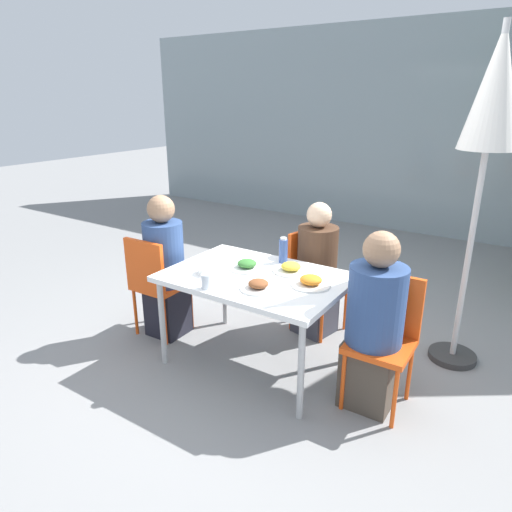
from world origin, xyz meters
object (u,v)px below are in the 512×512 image
(person_left, at_px, (165,270))
(chair_far, at_px, (313,272))
(bottle, at_px, (283,250))
(chair_left, at_px, (155,279))
(chair_right, at_px, (385,330))
(drinking_cup, at_px, (206,281))
(person_far, at_px, (316,273))
(closed_umbrella, at_px, (493,107))
(person_right, at_px, (374,327))
(salad_bowl, at_px, (209,270))

(person_left, bearing_deg, chair_far, 37.40)
(bottle, bearing_deg, chair_left, -155.34)
(person_left, bearing_deg, bottle, 20.51)
(bottle, bearing_deg, chair_right, -15.81)
(bottle, height_order, drinking_cup, bottle)
(person_far, relative_size, drinking_cup, 11.27)
(chair_left, height_order, chair_far, same)
(chair_right, xyz_separation_m, closed_umbrella, (0.33, 0.80, 1.38))
(chair_left, distance_m, chair_right, 1.92)
(person_right, bearing_deg, drinking_cup, 19.98)
(chair_right, distance_m, person_far, 1.01)
(chair_left, distance_m, chair_far, 1.36)
(person_right, bearing_deg, chair_left, 2.75)
(closed_umbrella, distance_m, drinking_cup, 2.22)
(chair_far, relative_size, salad_bowl, 5.37)
(bottle, distance_m, drinking_cup, 0.76)
(person_far, height_order, closed_umbrella, closed_umbrella)
(person_left, distance_m, chair_far, 1.27)
(chair_far, bearing_deg, person_far, 57.95)
(person_left, relative_size, drinking_cup, 11.90)
(drinking_cup, bearing_deg, chair_far, 78.36)
(person_far, bearing_deg, chair_right, 64.69)
(chair_far, xyz_separation_m, person_far, (0.07, -0.07, 0.03))
(chair_right, distance_m, bottle, 1.01)
(person_right, relative_size, drinking_cup, 11.73)
(person_left, relative_size, chair_right, 1.39)
(drinking_cup, bearing_deg, person_right, 20.51)
(closed_umbrella, distance_m, salad_bowl, 2.22)
(chair_left, xyz_separation_m, person_left, (0.05, 0.08, 0.06))
(chair_left, relative_size, chair_far, 1.00)
(chair_left, xyz_separation_m, bottle, (0.98, 0.45, 0.31))
(person_right, distance_m, drinking_cup, 1.15)
(person_right, relative_size, closed_umbrella, 0.50)
(drinking_cup, bearing_deg, person_far, 74.35)
(person_left, distance_m, bottle, 1.03)
(chair_far, bearing_deg, person_left, -39.11)
(person_far, distance_m, bottle, 0.47)
(person_left, distance_m, person_far, 1.28)
(chair_right, bearing_deg, salad_bowl, 10.63)
(chair_right, relative_size, chair_far, 1.00)
(person_right, bearing_deg, chair_right, -122.05)
(person_left, distance_m, salad_bowl, 0.64)
(chair_far, distance_m, bottle, 0.52)
(chair_right, xyz_separation_m, person_far, (-0.80, 0.62, 0.03))
(closed_umbrella, relative_size, bottle, 11.92)
(bottle, relative_size, drinking_cup, 1.98)
(person_left, xyz_separation_m, salad_bowl, (0.60, -0.14, 0.17))
(closed_umbrella, bearing_deg, person_far, -170.58)
(chair_right, bearing_deg, person_far, -38.23)
(person_left, xyz_separation_m, person_right, (1.81, 0.03, -0.02))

